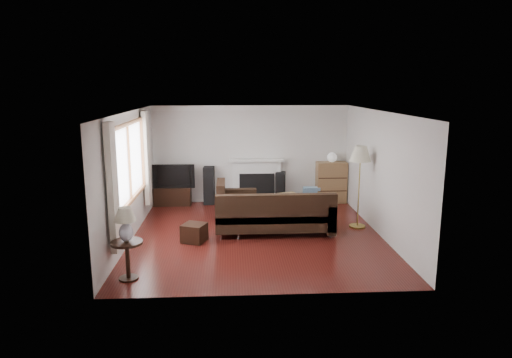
{
  "coord_description": "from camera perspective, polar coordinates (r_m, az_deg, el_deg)",
  "views": [
    {
      "loc": [
        -0.53,
        -8.91,
        3.0
      ],
      "look_at": [
        0.0,
        0.3,
        1.1
      ],
      "focal_mm": 32.0,
      "sensor_mm": 36.0,
      "label": 1
    }
  ],
  "objects": [
    {
      "name": "side_table",
      "position": [
        7.52,
        -15.74,
        -9.76
      ],
      "size": [
        0.5,
        0.5,
        0.62
      ],
      "primitive_type": "cube",
      "color": "black",
      "rests_on": "ground"
    },
    {
      "name": "table_lamp",
      "position": [
        7.34,
        -15.99,
        -5.53
      ],
      "size": [
        0.33,
        0.33,
        0.54
      ],
      "primitive_type": "cube",
      "color": "silver",
      "rests_on": "side_table"
    },
    {
      "name": "bookshelf",
      "position": [
        11.99,
        9.38,
        -0.4
      ],
      "size": [
        0.77,
        0.37,
        1.06
      ],
      "primitive_type": "cube",
      "color": "olive",
      "rests_on": "ground"
    },
    {
      "name": "room",
      "position": [
        9.09,
        0.11,
        0.54
      ],
      "size": [
        5.1,
        5.6,
        2.54
      ],
      "color": "#47140F",
      "rests_on": "ground"
    },
    {
      "name": "speaker_right",
      "position": [
        11.82,
        3.06,
        -1.06
      ],
      "size": [
        0.28,
        0.32,
        0.81
      ],
      "primitive_type": "cube",
      "rotation": [
        0.0,
        0.0,
        -0.25
      ],
      "color": "black",
      "rests_on": "ground"
    },
    {
      "name": "speaker_left",
      "position": [
        11.74,
        -5.89,
        -0.8
      ],
      "size": [
        0.29,
        0.34,
        0.96
      ],
      "primitive_type": "cube",
      "rotation": [
        0.0,
        0.0,
        -0.06
      ],
      "color": "black",
      "rests_on": "ground"
    },
    {
      "name": "curtain_near",
      "position": [
        7.6,
        -17.48,
        -1.06
      ],
      "size": [
        0.1,
        0.35,
        2.1
      ],
      "primitive_type": "cube",
      "color": "silver",
      "rests_on": "room"
    },
    {
      "name": "tv_stand",
      "position": [
        11.83,
        -10.37,
        -2.08
      ],
      "size": [
        0.93,
        0.42,
        0.46
      ],
      "primitive_type": "cube",
      "color": "black",
      "rests_on": "ground"
    },
    {
      "name": "globe_lamp",
      "position": [
        11.87,
        9.48,
        2.69
      ],
      "size": [
        0.25,
        0.25,
        0.25
      ],
      "primitive_type": "sphere",
      "color": "white",
      "rests_on": "bookshelf"
    },
    {
      "name": "fireplace",
      "position": [
        11.82,
        0.08,
        -0.2
      ],
      "size": [
        1.4,
        0.26,
        1.15
      ],
      "primitive_type": "cube",
      "color": "white",
      "rests_on": "room"
    },
    {
      "name": "curtain_far",
      "position": [
        10.52,
        -13.51,
        2.57
      ],
      "size": [
        0.1,
        0.35,
        2.1
      ],
      "primitive_type": "cube",
      "color": "silver",
      "rests_on": "room"
    },
    {
      "name": "sectional_sofa",
      "position": [
        9.42,
        2.31,
        -4.26
      ],
      "size": [
        2.61,
        1.9,
        0.84
      ],
      "primitive_type": "cube",
      "color": "black",
      "rests_on": "ground"
    },
    {
      "name": "footstool",
      "position": [
        9.04,
        -7.73,
        -6.67
      ],
      "size": [
        0.54,
        0.54,
        0.35
      ],
      "primitive_type": "cube",
      "rotation": [
        0.0,
        0.0,
        -0.38
      ],
      "color": "black",
      "rests_on": "ground"
    },
    {
      "name": "floor_lamp",
      "position": [
        9.92,
        12.75,
        -1.0
      ],
      "size": [
        0.55,
        0.55,
        1.76
      ],
      "primitive_type": "cube",
      "rotation": [
        0.0,
        0.0,
        0.23
      ],
      "color": "#A48A38",
      "rests_on": "ground"
    },
    {
      "name": "television",
      "position": [
        11.71,
        -10.18,
        0.45
      ],
      "size": [
        1.04,
        0.14,
        0.6
      ],
      "primitive_type": "imported",
      "color": "black",
      "rests_on": "tv_stand"
    },
    {
      "name": "window",
      "position": [
        9.03,
        -15.53,
        1.98
      ],
      "size": [
        0.12,
        2.74,
        1.54
      ],
      "primitive_type": "cube",
      "color": "brown",
      "rests_on": "room"
    },
    {
      "name": "coffee_table",
      "position": [
        10.77,
        2.65,
        -3.31
      ],
      "size": [
        1.28,
        0.96,
        0.45
      ],
      "primitive_type": "cube",
      "rotation": [
        0.0,
        0.0,
        0.34
      ],
      "color": "#A5824F",
      "rests_on": "ground"
    }
  ]
}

